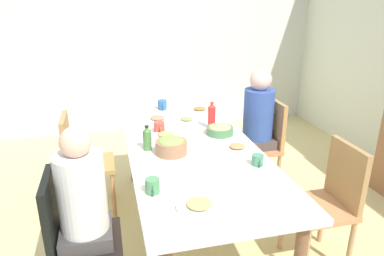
{
  "coord_description": "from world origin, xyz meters",
  "views": [
    {
      "loc": [
        2.4,
        -0.59,
        1.83
      ],
      "look_at": [
        0.0,
        0.0,
        0.91
      ],
      "focal_mm": 33.31,
      "sensor_mm": 36.0,
      "label": 1
    }
  ],
  "objects_px": {
    "chair_2": "(330,198)",
    "bottle_0": "(212,116)",
    "person_3": "(86,206)",
    "plate_1": "(237,148)",
    "chair_0": "(264,140)",
    "chair_3": "(73,235)",
    "cup_3": "(258,160)",
    "plate_4": "(166,135)",
    "person_0": "(257,120)",
    "plate_2": "(200,110)",
    "plate_0": "(199,206)",
    "bottle_1": "(147,139)",
    "bowl_0": "(220,130)",
    "bowl_1": "(171,146)",
    "cup_2": "(162,105)",
    "chair_1": "(81,158)",
    "dining_table": "(192,156)",
    "cup_0": "(152,186)",
    "plate_5": "(157,119)",
    "cup_1": "(159,127)",
    "plate_3": "(187,120)"
  },
  "relations": [
    {
      "from": "plate_4",
      "to": "person_3",
      "type": "bearing_deg",
      "value": -37.97
    },
    {
      "from": "plate_3",
      "to": "plate_4",
      "type": "distance_m",
      "value": 0.41
    },
    {
      "from": "cup_2",
      "to": "plate_3",
      "type": "bearing_deg",
      "value": 20.49
    },
    {
      "from": "plate_5",
      "to": "bottle_1",
      "type": "height_order",
      "value": "bottle_1"
    },
    {
      "from": "cup_1",
      "to": "bottle_1",
      "type": "distance_m",
      "value": 0.37
    },
    {
      "from": "plate_5",
      "to": "bottle_0",
      "type": "distance_m",
      "value": 0.53
    },
    {
      "from": "chair_0",
      "to": "bowl_0",
      "type": "bearing_deg",
      "value": -58.94
    },
    {
      "from": "chair_3",
      "to": "plate_5",
      "type": "bearing_deg",
      "value": 149.86
    },
    {
      "from": "plate_0",
      "to": "plate_5",
      "type": "height_order",
      "value": "same"
    },
    {
      "from": "chair_1",
      "to": "chair_2",
      "type": "bearing_deg",
      "value": 57.78
    },
    {
      "from": "chair_2",
      "to": "bottle_1",
      "type": "xyz_separation_m",
      "value": [
        -0.56,
        -1.19,
        0.34
      ]
    },
    {
      "from": "chair_0",
      "to": "person_3",
      "type": "height_order",
      "value": "person_3"
    },
    {
      "from": "bottle_1",
      "to": "person_0",
      "type": "bearing_deg",
      "value": 115.21
    },
    {
      "from": "chair_2",
      "to": "bottle_0",
      "type": "distance_m",
      "value": 1.13
    },
    {
      "from": "person_3",
      "to": "cup_3",
      "type": "relative_size",
      "value": 10.35
    },
    {
      "from": "chair_1",
      "to": "plate_0",
      "type": "xyz_separation_m",
      "value": [
        1.35,
        0.7,
        0.26
      ]
    },
    {
      "from": "plate_4",
      "to": "bottle_1",
      "type": "xyz_separation_m",
      "value": [
        0.22,
        -0.18,
        0.07
      ]
    },
    {
      "from": "chair_3",
      "to": "plate_4",
      "type": "distance_m",
      "value": 1.08
    },
    {
      "from": "cup_2",
      "to": "bottle_1",
      "type": "height_order",
      "value": "bottle_1"
    },
    {
      "from": "bowl_0",
      "to": "bottle_0",
      "type": "relative_size",
      "value": 0.94
    },
    {
      "from": "chair_2",
      "to": "cup_0",
      "type": "relative_size",
      "value": 7.51
    },
    {
      "from": "plate_5",
      "to": "cup_2",
      "type": "distance_m",
      "value": 0.34
    },
    {
      "from": "chair_0",
      "to": "bottle_0",
      "type": "distance_m",
      "value": 0.73
    },
    {
      "from": "person_0",
      "to": "bottle_0",
      "type": "height_order",
      "value": "person_0"
    },
    {
      "from": "plate_1",
      "to": "bottle_0",
      "type": "bearing_deg",
      "value": -173.2
    },
    {
      "from": "person_0",
      "to": "cup_2",
      "type": "relative_size",
      "value": 9.97
    },
    {
      "from": "person_0",
      "to": "cup_0",
      "type": "distance_m",
      "value": 1.62
    },
    {
      "from": "chair_1",
      "to": "cup_0",
      "type": "distance_m",
      "value": 1.27
    },
    {
      "from": "plate_1",
      "to": "cup_1",
      "type": "relative_size",
      "value": 1.63
    },
    {
      "from": "chair_3",
      "to": "bowl_0",
      "type": "relative_size",
      "value": 4.07
    },
    {
      "from": "plate_2",
      "to": "bowl_0",
      "type": "height_order",
      "value": "bowl_0"
    },
    {
      "from": "person_3",
      "to": "bottle_1",
      "type": "xyz_separation_m",
      "value": [
        -0.56,
        0.43,
        0.15
      ]
    },
    {
      "from": "plate_2",
      "to": "cup_3",
      "type": "distance_m",
      "value": 1.25
    },
    {
      "from": "plate_0",
      "to": "cup_0",
      "type": "xyz_separation_m",
      "value": [
        -0.21,
        -0.22,
        0.03
      ]
    },
    {
      "from": "person_3",
      "to": "plate_1",
      "type": "height_order",
      "value": "person_3"
    },
    {
      "from": "dining_table",
      "to": "plate_0",
      "type": "distance_m",
      "value": 0.83
    },
    {
      "from": "chair_2",
      "to": "cup_3",
      "type": "xyz_separation_m",
      "value": [
        -0.13,
        -0.51,
        0.29
      ]
    },
    {
      "from": "cup_3",
      "to": "plate_3",
      "type": "bearing_deg",
      "value": -164.89
    },
    {
      "from": "bowl_1",
      "to": "cup_3",
      "type": "height_order",
      "value": "bowl_1"
    },
    {
      "from": "cup_3",
      "to": "plate_0",
      "type": "bearing_deg",
      "value": -51.98
    },
    {
      "from": "person_3",
      "to": "bowl_0",
      "type": "xyz_separation_m",
      "value": [
        -0.74,
        1.05,
        0.11
      ]
    },
    {
      "from": "chair_3",
      "to": "cup_3",
      "type": "xyz_separation_m",
      "value": [
        -0.13,
        1.21,
        0.29
      ]
    },
    {
      "from": "chair_1",
      "to": "cup_3",
      "type": "bearing_deg",
      "value": 51.87
    },
    {
      "from": "plate_1",
      "to": "plate_2",
      "type": "height_order",
      "value": "same"
    },
    {
      "from": "chair_2",
      "to": "cup_2",
      "type": "bearing_deg",
      "value": -148.7
    },
    {
      "from": "chair_1",
      "to": "plate_0",
      "type": "bearing_deg",
      "value": 27.27
    },
    {
      "from": "plate_0",
      "to": "chair_0",
      "type": "bearing_deg",
      "value": 143.0
    },
    {
      "from": "cup_2",
      "to": "person_0",
      "type": "bearing_deg",
      "value": 62.37
    },
    {
      "from": "chair_2",
      "to": "plate_0",
      "type": "relative_size",
      "value": 3.56
    },
    {
      "from": "person_0",
      "to": "bowl_1",
      "type": "bearing_deg",
      "value": -56.39
    }
  ]
}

